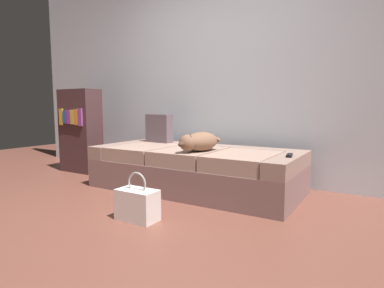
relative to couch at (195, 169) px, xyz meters
The scene contains 8 objects.
ground_plane 1.15m from the couch, 90.00° to the right, with size 10.00×10.00×0.00m, color brown.
back_wall 1.37m from the couch, 90.00° to the left, with size 6.40×0.10×2.80m, color silver.
couch is the anchor object (origin of this frame).
dog_tan 0.40m from the couch, 49.25° to the right, with size 0.31×0.55×0.19m.
tv_remote 1.02m from the couch, ahead, with size 0.04×0.15×0.02m, color black.
throw_pillow 0.82m from the couch, 157.68° to the left, with size 0.34×0.12×0.34m, color #64525B.
handbag 1.03m from the couch, 84.71° to the right, with size 0.32×0.18×0.38m.
bookshelf 1.85m from the couch, behind, with size 0.56×0.30×1.10m.
Camera 1 is at (1.70, -1.71, 0.87)m, focal length 30.02 mm.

